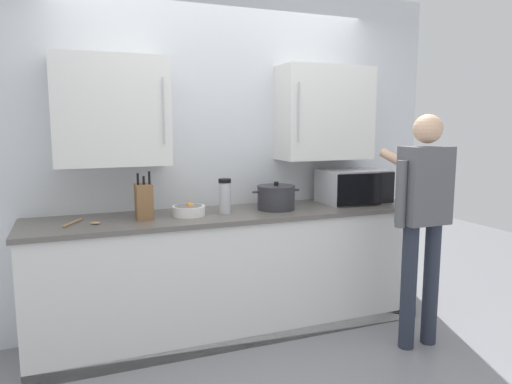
{
  "coord_description": "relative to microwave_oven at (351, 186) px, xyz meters",
  "views": [
    {
      "loc": [
        -1.14,
        -2.37,
        1.6
      ],
      "look_at": [
        0.15,
        0.86,
        1.09
      ],
      "focal_mm": 33.05,
      "sensor_mm": 36.0,
      "label": 1
    }
  ],
  "objects": [
    {
      "name": "microwave_oven",
      "position": [
        0.0,
        0.0,
        0.0
      ],
      "size": [
        0.54,
        0.42,
        0.28
      ],
      "color": "#B7BABF",
      "rests_on": "counter_unit"
    },
    {
      "name": "stock_pot",
      "position": [
        -0.71,
        -0.05,
        -0.05
      ],
      "size": [
        0.39,
        0.29,
        0.22
      ],
      "color": "#2D2D33",
      "rests_on": "counter_unit"
    },
    {
      "name": "back_wall_tiled",
      "position": [
        -1.04,
        0.28,
        0.35
      ],
      "size": [
        3.8,
        0.44,
        2.69
      ],
      "color": "silver",
      "rests_on": "ground_plane"
    },
    {
      "name": "fruit_bowl",
      "position": [
        -1.4,
        -0.04,
        -0.1
      ],
      "size": [
        0.24,
        0.24,
        0.1
      ],
      "color": "white",
      "rests_on": "counter_unit"
    },
    {
      "name": "counter_unit",
      "position": [
        -1.04,
        -0.04,
        -0.61
      ],
      "size": [
        2.99,
        0.66,
        0.94
      ],
      "color": "white",
      "rests_on": "ground_plane"
    },
    {
      "name": "person_figure",
      "position": [
        0.11,
        -0.74,
        -0.08
      ],
      "size": [
        0.44,
        0.56,
        1.66
      ],
      "color": "#282D3D",
      "rests_on": "ground_plane"
    },
    {
      "name": "knife_block",
      "position": [
        -1.71,
        -0.05,
        -0.01
      ],
      "size": [
        0.11,
        0.15,
        0.33
      ],
      "color": "brown",
      "rests_on": "counter_unit"
    },
    {
      "name": "wooden_spoon",
      "position": [
        -2.11,
        -0.08,
        -0.13
      ],
      "size": [
        0.24,
        0.23,
        0.02
      ],
      "color": "tan",
      "rests_on": "counter_unit"
    },
    {
      "name": "thermos_flask",
      "position": [
        -1.12,
        -0.05,
        -0.01
      ],
      "size": [
        0.09,
        0.09,
        0.26
      ],
      "color": "#B7BABF",
      "rests_on": "counter_unit"
    }
  ]
}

